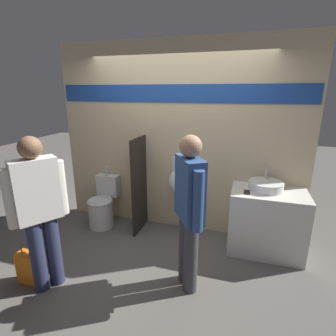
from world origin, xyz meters
name	(u,v)px	position (x,y,z in m)	size (l,w,h in m)	color
ground_plane	(164,245)	(0.00, 0.00, 0.00)	(16.00, 16.00, 0.00)	#5B5651
display_wall	(177,139)	(0.00, 0.60, 1.36)	(3.60, 0.07, 2.70)	beige
sink_counter	(266,222)	(1.29, 0.28, 0.41)	(0.92, 0.59, 0.83)	silver
sink_basin	(266,186)	(1.24, 0.34, 0.88)	(0.42, 0.42, 0.25)	silver
cell_phone	(247,192)	(1.02, 0.16, 0.83)	(0.07, 0.14, 0.01)	black
divider_near_counter	(139,185)	(-0.48, 0.32, 0.70)	(0.03, 0.51, 1.41)	#28231E
urinal_near_counter	(182,182)	(0.13, 0.42, 0.78)	(0.37, 0.31, 1.15)	silver
toilet	(103,206)	(-1.09, 0.27, 0.31)	(0.39, 0.55, 0.90)	silver
person_in_vest	(189,208)	(0.47, -0.66, 0.91)	(0.37, 0.50, 1.64)	#3D3D42
person_with_lanyard	(39,209)	(-0.95, -1.10, 0.90)	(0.38, 0.49, 1.63)	#282D4C
shopping_bag	(30,267)	(-1.19, -1.11, 0.18)	(0.25, 0.14, 0.48)	orange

